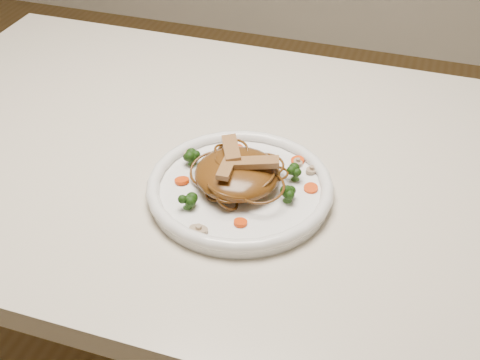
% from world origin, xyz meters
% --- Properties ---
extents(table, '(1.20, 0.80, 0.75)m').
position_xyz_m(table, '(0.00, 0.00, 0.65)').
color(table, beige).
rests_on(table, ground).
extents(plate, '(0.37, 0.37, 0.02)m').
position_xyz_m(plate, '(0.09, -0.09, 0.76)').
color(plate, white).
rests_on(plate, table).
extents(noodle_mound, '(0.16, 0.16, 0.04)m').
position_xyz_m(noodle_mound, '(0.09, -0.09, 0.79)').
color(noodle_mound, brown).
rests_on(noodle_mound, plate).
extents(chicken_a, '(0.07, 0.04, 0.01)m').
position_xyz_m(chicken_a, '(0.12, -0.09, 0.81)').
color(chicken_a, '#A0704B').
rests_on(chicken_a, noodle_mound).
extents(chicken_b, '(0.05, 0.07, 0.01)m').
position_xyz_m(chicken_b, '(0.07, -0.07, 0.81)').
color(chicken_b, '#A0704B').
rests_on(chicken_b, noodle_mound).
extents(chicken_c, '(0.02, 0.06, 0.01)m').
position_xyz_m(chicken_c, '(0.08, -0.11, 0.81)').
color(chicken_c, '#A0704B').
rests_on(chicken_c, noodle_mound).
extents(broccoli_0, '(0.03, 0.03, 0.03)m').
position_xyz_m(broccoli_0, '(0.17, -0.05, 0.78)').
color(broccoli_0, '#19390B').
rests_on(broccoli_0, plate).
extents(broccoli_1, '(0.03, 0.03, 0.03)m').
position_xyz_m(broccoli_1, '(0.00, -0.06, 0.78)').
color(broccoli_1, '#19390B').
rests_on(broccoli_1, plate).
extents(broccoli_2, '(0.03, 0.03, 0.03)m').
position_xyz_m(broccoli_2, '(0.04, -0.16, 0.78)').
color(broccoli_2, '#19390B').
rests_on(broccoli_2, plate).
extents(broccoli_3, '(0.04, 0.04, 0.03)m').
position_xyz_m(broccoli_3, '(0.17, -0.10, 0.78)').
color(broccoli_3, '#19390B').
rests_on(broccoli_3, plate).
extents(carrot_0, '(0.03, 0.03, 0.00)m').
position_xyz_m(carrot_0, '(0.16, -0.00, 0.77)').
color(carrot_0, '#EF3A08').
rests_on(carrot_0, plate).
extents(carrot_1, '(0.03, 0.03, 0.00)m').
position_xyz_m(carrot_1, '(0.01, -0.11, 0.77)').
color(carrot_1, '#EF3A08').
rests_on(carrot_1, plate).
extents(carrot_2, '(0.02, 0.02, 0.00)m').
position_xyz_m(carrot_2, '(0.20, -0.07, 0.77)').
color(carrot_2, '#EF3A08').
rests_on(carrot_2, plate).
extents(carrot_3, '(0.02, 0.02, 0.00)m').
position_xyz_m(carrot_3, '(0.06, -0.00, 0.77)').
color(carrot_3, '#EF3A08').
rests_on(carrot_3, plate).
extents(carrot_4, '(0.03, 0.03, 0.00)m').
position_xyz_m(carrot_4, '(0.12, -0.17, 0.77)').
color(carrot_4, '#EF3A08').
rests_on(carrot_4, plate).
extents(mushroom_0, '(0.03, 0.03, 0.01)m').
position_xyz_m(mushroom_0, '(0.07, -0.21, 0.77)').
color(mushroom_0, beige).
rests_on(mushroom_0, plate).
extents(mushroom_1, '(0.03, 0.03, 0.01)m').
position_xyz_m(mushroom_1, '(0.19, -0.02, 0.77)').
color(mushroom_1, beige).
rests_on(mushroom_1, plate).
extents(mushroom_2, '(0.03, 0.03, 0.01)m').
position_xyz_m(mushroom_2, '(-0.01, -0.04, 0.77)').
color(mushroom_2, beige).
rests_on(mushroom_2, plate).
extents(mushroom_3, '(0.03, 0.03, 0.01)m').
position_xyz_m(mushroom_3, '(0.16, -0.01, 0.77)').
color(mushroom_3, beige).
rests_on(mushroom_3, plate).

